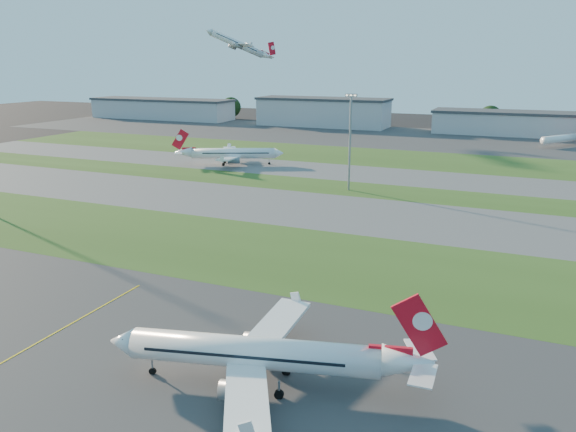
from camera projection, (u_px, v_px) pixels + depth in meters
The scene contains 18 objects.
grass_strip_a at pixel (189, 242), 109.05m from camera, with size 300.00×34.00×0.01m, color #2D4A18.
taxiway_a at pixel (263, 204), 138.32m from camera, with size 300.00×32.00×0.01m, color #515154.
grass_strip_b at pixel (300, 184), 160.49m from camera, with size 300.00×18.00×0.01m, color #2D4A18.
taxiway_b at pixel (326, 171), 180.00m from camera, with size 300.00×26.00×0.01m, color #515154.
grass_strip_c at pixel (355, 156), 209.26m from camera, with size 300.00×40.00×0.01m, color #2D4A18.
apron_far at pixel (392, 137), 262.47m from camera, with size 400.00×80.00×0.01m, color #333335.
airliner_parked at pixel (257, 354), 59.96m from camera, with size 32.88×27.56×10.43m.
airliner_taxiing at pixel (232, 154), 189.92m from camera, with size 32.43×27.62×10.84m.
airliner_departing at pixel (238, 44), 280.63m from camera, with size 26.21×25.96×10.92m.
mini_jet_near at pixel (564, 138), 232.15m from camera, with size 18.28×24.11×9.48m.
light_mast_centre at pixel (350, 136), 149.11m from camera, with size 3.20×0.70×25.80m.
hangar_far_west at pixel (162, 109), 344.21m from camera, with size 91.80×23.00×12.20m.
hangar_west at pixel (323, 112), 304.08m from camera, with size 71.40×23.00×15.20m.
hangar_east at pixel (521, 123), 266.78m from camera, with size 81.60×23.00×11.20m.
tree_far_west at pixel (123, 105), 370.78m from camera, with size 11.00×11.00×12.00m.
tree_west at pixel (231, 107), 342.11m from camera, with size 12.10×12.10×13.20m.
tree_mid_west at pixel (373, 115), 304.86m from camera, with size 9.90×9.90×10.80m.
tree_mid_east at pixel (490, 117), 284.55m from camera, with size 11.55×11.55×12.60m.
Camera 1 is at (58.44, -35.93, 33.78)m, focal length 35.00 mm.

